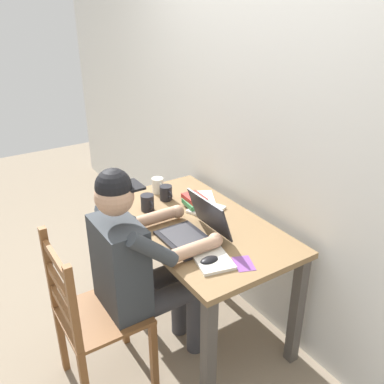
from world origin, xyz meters
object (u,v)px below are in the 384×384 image
Objects in this scene: coffee_mug_spare at (167,193)px; book_stack_main at (196,202)px; coffee_mug_dark at (148,203)px; desk at (196,239)px; coffee_mug_white at (158,185)px; computer_mouse at (209,260)px; landscape_photo_print at (244,264)px; seated_person at (139,263)px; wooden_chair at (93,316)px; laptop at (195,230)px.

coffee_mug_spare is 0.65× the size of book_stack_main.
book_stack_main is at bearing 65.05° from coffee_mug_dark.
desk is 0.51m from coffee_mug_white.
coffee_mug_spare is at bearing 166.17° from computer_mouse.
computer_mouse reaches higher than landscape_photo_print.
coffee_mug_white reaches higher than computer_mouse.
seated_person is 0.39m from computer_mouse.
wooden_chair reaches higher than computer_mouse.
laptop is at bearing -10.10° from coffee_mug_white.
coffee_mug_dark is (-0.39, 0.26, 0.12)m from seated_person.
desk is at bearing 144.58° from laptop.
desk is at bearing -1.08° from coffee_mug_white.
coffee_mug_dark is at bearing -171.27° from laptop.
landscape_photo_print is at bearing 60.39° from wooden_chair.
book_stack_main is at bearing 146.97° from desk.
coffee_mug_spare is (-0.50, 0.11, -0.00)m from laptop.
coffee_mug_white is 0.26m from coffee_mug_dark.
coffee_mug_spare is at bearing 110.74° from coffee_mug_dark.
coffee_mug_dark reaches higher than landscape_photo_print.
computer_mouse is at bearing -102.30° from landscape_photo_print.
coffee_mug_white reaches higher than desk.
desk is at bearing 30.26° from coffee_mug_dark.
wooden_chair is 0.91m from coffee_mug_spare.
seated_person is 1.32× the size of wooden_chair.
book_stack_main reaches higher than computer_mouse.
coffee_mug_dark is (0.19, -0.18, -0.00)m from coffee_mug_white.
coffee_mug_dark is at bearing 179.26° from computer_mouse.
laptop is 0.64m from coffee_mug_white.
wooden_chair is 0.70m from laptop.
coffee_mug_spare reaches higher than book_stack_main.
wooden_chair is 7.86× the size of coffee_mug_dark.
computer_mouse is 0.17m from landscape_photo_print.
book_stack_main is (-0.26, 0.53, 0.11)m from seated_person.
desk is 10.27× the size of coffee_mug_dark.
seated_person is 12.48× the size of computer_mouse.
wooden_chair is at bearing -90.00° from seated_person.
coffee_mug_dark is at bearing -148.18° from landscape_photo_print.
desk is 0.49m from landscape_photo_print.
landscape_photo_print is (0.96, -0.05, -0.05)m from coffee_mug_white.
book_stack_main reaches higher than desk.
landscape_photo_print is (0.38, 0.67, 0.30)m from wooden_chair.
coffee_mug_white is 0.13m from coffee_mug_spare.
landscape_photo_print is (0.77, 0.13, -0.05)m from coffee_mug_dark.
laptop reaches higher than computer_mouse.
landscape_photo_print is (0.10, 0.14, -0.02)m from computer_mouse.
laptop reaches higher than book_stack_main.
coffee_mug_dark reaches higher than book_stack_main.
laptop is 2.85× the size of coffee_mug_white.
seated_person is 0.55m from landscape_photo_print.
coffee_mug_spare is at bearing 136.40° from seated_person.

